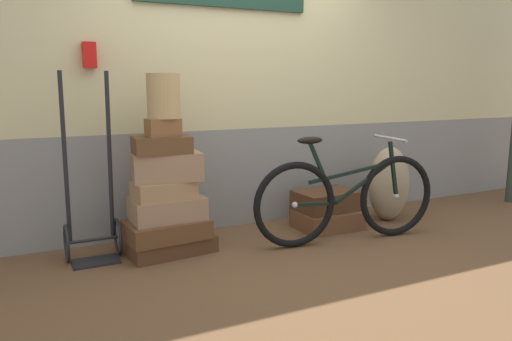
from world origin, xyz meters
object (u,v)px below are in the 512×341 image
Objects in this scene: suitcase_3 at (164,190)px; suitcase_5 at (162,145)px; suitcase_0 at (169,244)px; suitcase_1 at (167,229)px; burlap_sack at (389,184)px; suitcase_4 at (167,166)px; bicycle at (347,198)px; luggage_trolley at (92,217)px; suitcase_6 at (163,128)px; suitcase_8 at (326,200)px; wicker_basket at (163,96)px; suitcase_7 at (327,219)px; suitcase_2 at (167,208)px.

suitcase_3 is 1.08× the size of suitcase_5.
suitcase_1 is (-0.03, -0.04, 0.14)m from suitcase_0.
suitcase_0 is 0.14m from suitcase_1.
burlap_sack is (2.25, -0.02, -0.15)m from suitcase_3.
suitcase_4 is 0.18m from suitcase_5.
suitcase_1 is at bearing -113.38° from suitcase_4.
suitcase_0 is 0.40× the size of bicycle.
suitcase_4 reaches higher than suitcase_0.
suitcase_0 is at bearing -9.12° from luggage_trolley.
suitcase_4 reaches higher than suitcase_1.
luggage_trolley reaches higher than suitcase_5.
luggage_trolley is at bearing 164.65° from suitcase_0.
suitcase_1 is at bearing -56.25° from suitcase_5.
suitcase_3 is at bearing 179.48° from burlap_sack.
bicycle is at bearing -154.93° from burlap_sack.
suitcase_6 is 0.45× the size of suitcase_8.
suitcase_6 reaches higher than suitcase_1.
burlap_sack reaches higher than suitcase_0.
suitcase_4 is at bearing 59.45° from suitcase_0.
suitcase_5 is at bearing 178.71° from suitcase_8.
suitcase_5 is 1.27× the size of wicker_basket.
suitcase_7 is 0.18m from suitcase_8.
suitcase_0 is 0.92× the size of burlap_sack.
suitcase_5 is 0.75× the size of suitcase_7.
suitcase_1 is 0.50m from suitcase_4.
luggage_trolley reaches higher than bicycle.
wicker_basket reaches higher than suitcase_0.
suitcase_3 is 1.57m from suitcase_8.
wicker_basket is at bearing 179.03° from burlap_sack.
luggage_trolley is 2.79m from burlap_sack.
suitcase_4 is 0.31× the size of bicycle.
suitcase_5 is at bearing -164.07° from wicker_basket.
burlap_sack reaches higher than suitcase_1.
suitcase_2 is 1.31× the size of suitcase_5.
suitcase_3 is 1.53m from bicycle.
luggage_trolley reaches higher than suitcase_0.
suitcase_3 is 0.49m from suitcase_6.
suitcase_2 is 1.03× the size of suitcase_8.
luggage_trolley reaches higher than suitcase_2.
wicker_basket reaches higher than burlap_sack.
wicker_basket reaches higher than suitcase_7.
suitcase_5 is 0.26× the size of bicycle.
suitcase_7 is 0.76m from burlap_sack.
luggage_trolley is at bearing 161.03° from suitcase_6.
suitcase_1 is 1.10× the size of suitcase_7.
burlap_sack is at bearing -4.98° from suitcase_3.
suitcase_0 is at bearing 177.96° from suitcase_8.
bicycle reaches higher than suitcase_1.
wicker_basket is 0.20× the size of bicycle.
suitcase_7 is 0.50m from bicycle.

